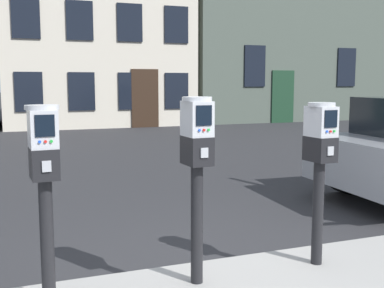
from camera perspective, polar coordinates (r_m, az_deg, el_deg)
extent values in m
plane|color=#28282B|center=(4.09, 4.21, -16.16)|extent=(160.00, 160.00, 0.00)
cylinder|color=black|center=(3.38, -16.76, -11.16)|extent=(0.09, 0.09, 0.87)
cube|color=black|center=(3.26, -17.11, -2.19)|extent=(0.18, 0.25, 0.20)
cube|color=#A5A8AD|center=(3.13, -16.83, -2.55)|extent=(0.06, 0.02, 0.07)
cube|color=#B7BABF|center=(3.23, -17.26, 1.72)|extent=(0.18, 0.24, 0.25)
cube|color=black|center=(3.11, -17.02, 2.07)|extent=(0.12, 0.01, 0.14)
cylinder|color=blue|center=(3.11, -17.59, 0.24)|extent=(0.02, 0.01, 0.02)
cylinder|color=red|center=(3.12, -16.95, 0.27)|extent=(0.02, 0.01, 0.02)
cylinder|color=green|center=(3.12, -16.31, 0.31)|extent=(0.02, 0.01, 0.02)
cylinder|color=#B7BABF|center=(3.22, -17.35, 4.17)|extent=(0.23, 0.23, 0.03)
cylinder|color=black|center=(3.60, 0.57, -9.48)|extent=(0.09, 0.09, 0.89)
cube|color=black|center=(3.48, 0.59, -0.77)|extent=(0.18, 0.25, 0.21)
cube|color=#A5A8AD|center=(3.37, 1.48, -1.05)|extent=(0.06, 0.02, 0.07)
cube|color=#B7BABF|center=(3.46, 0.59, 3.01)|extent=(0.18, 0.24, 0.25)
cube|color=black|center=(3.35, 1.43, 3.39)|extent=(0.12, 0.01, 0.14)
cylinder|color=blue|center=(3.34, 0.90, 1.64)|extent=(0.02, 0.01, 0.02)
cylinder|color=red|center=(3.36, 1.44, 1.66)|extent=(0.02, 0.01, 0.02)
cylinder|color=green|center=(3.37, 1.98, 1.68)|extent=(0.02, 0.01, 0.02)
cylinder|color=#B7BABF|center=(3.45, 0.59, 5.36)|extent=(0.23, 0.23, 0.03)
cylinder|color=black|center=(4.10, 14.67, -7.90)|extent=(0.09, 0.09, 0.86)
cube|color=black|center=(4.00, 14.91, -0.57)|extent=(0.18, 0.25, 0.20)
cube|color=#A5A8AD|center=(3.90, 16.07, -0.80)|extent=(0.06, 0.02, 0.07)
cube|color=#B7BABF|center=(3.97, 15.02, 2.59)|extent=(0.18, 0.24, 0.24)
cube|color=black|center=(3.88, 16.12, 2.87)|extent=(0.12, 0.01, 0.14)
cylinder|color=blue|center=(3.87, 15.70, 1.42)|extent=(0.02, 0.01, 0.02)
cylinder|color=red|center=(3.89, 16.09, 1.44)|extent=(0.02, 0.01, 0.02)
cylinder|color=green|center=(3.91, 16.49, 1.46)|extent=(0.02, 0.01, 0.02)
cylinder|color=#B7BABF|center=(3.97, 15.08, 4.55)|extent=(0.23, 0.23, 0.03)
cylinder|color=black|center=(7.47, 17.96, -3.13)|extent=(0.65, 0.25, 0.64)
cube|color=beige|center=(20.06, -11.76, 16.22)|extent=(6.92, 5.17, 9.57)
cube|color=black|center=(16.94, -18.76, 5.87)|extent=(0.90, 0.06, 1.32)
cube|color=black|center=(17.10, -12.93, 6.09)|extent=(0.90, 0.06, 1.32)
cube|color=black|center=(17.42, -7.25, 6.23)|extent=(0.90, 0.06, 1.32)
cube|color=black|center=(17.91, -1.83, 6.31)|extent=(0.90, 0.06, 1.32)
cube|color=black|center=(17.07, -19.10, 13.92)|extent=(0.90, 0.06, 1.32)
cube|color=black|center=(17.22, -13.16, 14.06)|extent=(0.90, 0.06, 1.32)
cube|color=black|center=(17.54, -7.38, 14.06)|extent=(0.90, 0.06, 1.32)
cube|color=black|center=(18.03, -1.86, 13.94)|extent=(0.90, 0.06, 1.32)
cube|color=black|center=(17.56, -5.59, 5.40)|extent=(1.00, 0.07, 2.10)
cube|color=black|center=(19.22, 7.45, 9.14)|extent=(0.90, 0.06, 1.60)
cube|color=black|center=(21.63, 17.81, 8.64)|extent=(0.90, 0.06, 1.60)
cube|color=#193823|center=(19.86, 10.68, 5.52)|extent=(1.00, 0.07, 2.10)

